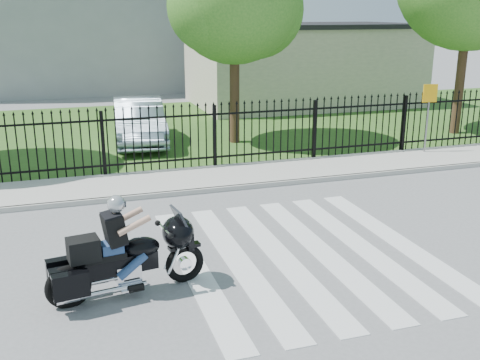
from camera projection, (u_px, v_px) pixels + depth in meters
name	position (u px, v px, depth m)	size (l,w,h in m)	color
ground	(301.00, 254.00, 10.22)	(120.00, 120.00, 0.00)	slate
crosswalk	(301.00, 253.00, 10.22)	(5.00, 5.50, 0.01)	silver
sidewalk	(225.00, 177.00, 14.76)	(40.00, 2.00, 0.12)	#ADAAA3
curb	(236.00, 188.00, 13.85)	(40.00, 0.12, 0.12)	#ADAAA3
grass_strip	(173.00, 128.00, 21.16)	(40.00, 12.00, 0.02)	#30531C
iron_fence	(215.00, 138.00, 15.43)	(26.00, 0.04, 1.80)	black
building_low	(303.00, 66.00, 26.34)	(10.00, 6.00, 3.50)	beige
building_low_roof	(304.00, 26.00, 25.81)	(10.20, 6.20, 0.20)	black
motorcycle_rider	(123.00, 254.00, 8.58)	(2.51, 1.04, 1.66)	black
parked_car	(139.00, 121.00, 18.49)	(1.55, 4.45, 1.47)	#96ABBC
traffic_sign	(429.00, 104.00, 16.72)	(0.45, 0.10, 2.05)	slate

